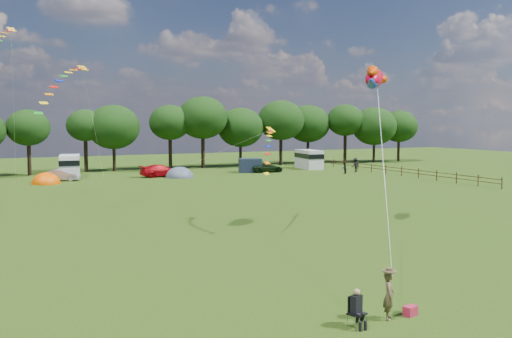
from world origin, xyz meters
name	(u,v)px	position (x,y,z in m)	size (l,w,h in m)	color
ground_plane	(331,267)	(0.00, 0.00, 0.00)	(180.00, 180.00, 0.00)	black
tree_line	(141,124)	(5.30, 54.99, 6.35)	(102.98, 10.98, 10.27)	black
fence	(394,170)	(32.00, 34.50, 0.70)	(0.12, 33.12, 1.20)	#472D19
car_b	(62,175)	(-6.34, 45.45, 0.66)	(1.40, 3.74, 1.32)	gray
car_c	(161,171)	(5.13, 45.18, 0.74)	(2.06, 4.91, 1.47)	#B50810
car_d	(267,168)	(19.41, 44.81, 0.60)	(2.00, 4.41, 1.20)	black
campervan_c	(70,165)	(-4.96, 49.09, 1.45)	(3.14, 5.78, 2.69)	white
campervan_d	(309,159)	(27.45, 47.42, 1.42)	(3.01, 5.66, 2.65)	silver
tent_orange	(46,184)	(-8.26, 43.14, 0.02)	(3.13, 3.42, 2.45)	#F35400
tent_greyblue	(180,177)	(6.92, 43.42, 0.02)	(3.42, 3.74, 2.54)	#485164
awning_navy	(250,165)	(17.44, 45.81, 0.91)	(2.91, 2.36, 1.82)	#182033
kite_flyer	(389,296)	(-2.04, -6.71, 0.83)	(0.61, 0.40, 1.67)	brown
camp_chair	(356,304)	(-3.50, -6.82, 0.78)	(0.67, 0.68, 1.31)	#99999E
kite_bag	(410,311)	(-1.12, -6.76, 0.17)	(0.49, 0.33, 0.35)	#AF1E3B
fish_kite	(374,78)	(8.20, 7.72, 9.55)	(2.98, 3.00, 1.79)	red
streamer_kite_b	(65,80)	(-8.73, 22.14, 9.78)	(4.38, 4.64, 3.84)	gold
streamer_kite_c	(269,142)	(2.22, 10.64, 5.48)	(3.17, 4.92, 2.80)	yellow
walker_a	(344,168)	(27.29, 38.45, 0.76)	(0.74, 0.46, 1.52)	black
walker_b	(355,165)	(30.15, 39.99, 0.94)	(1.22, 0.57, 1.88)	black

